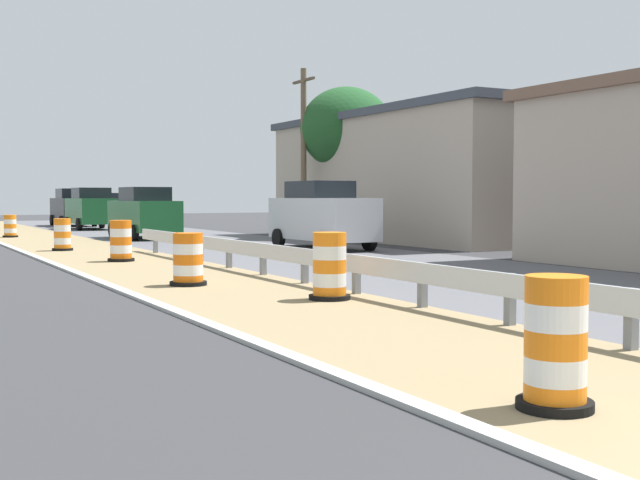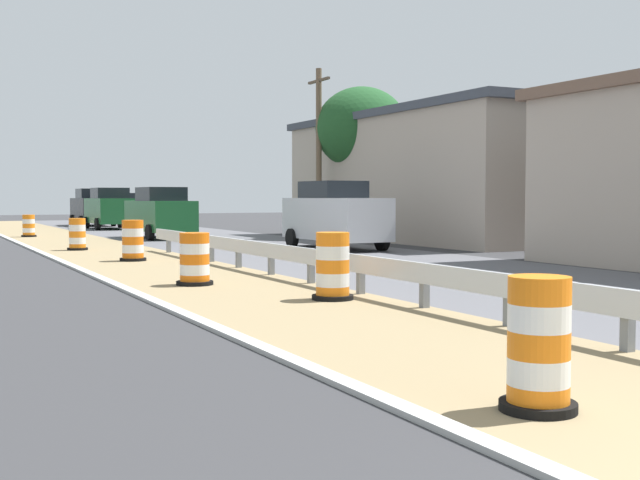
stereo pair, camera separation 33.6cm
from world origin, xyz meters
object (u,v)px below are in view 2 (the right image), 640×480
traffic_barrel_far (133,242)px  utility_pole_mid (319,150)px  traffic_barrel_mid (195,262)px  traffic_barrel_farther (77,236)px  traffic_barrel_farthest (29,227)px  car_lead_near_lane (160,213)px  car_trailing_near_lane (335,215)px  traffic_barrel_nearest (539,350)px  car_distant_a (132,208)px  car_trailing_far_lane (109,209)px  car_lead_far_lane (92,207)px  traffic_barrel_close (333,269)px

traffic_barrel_far → utility_pole_mid: (9.84, 8.39, 3.16)m
traffic_barrel_mid → traffic_barrel_farther: 11.67m
traffic_barrel_farthest → car_lead_near_lane: (4.71, -3.80, 0.63)m
car_trailing_near_lane → utility_pole_mid: size_ratio=0.67×
car_trailing_near_lane → traffic_barrel_farther: bearing=-112.8°
traffic_barrel_far → car_lead_near_lane: bearing=70.9°
traffic_barrel_nearest → traffic_barrel_far: size_ratio=0.99×
car_distant_a → car_trailing_far_lane: bearing=-19.4°
traffic_barrel_mid → car_lead_near_lane: car_lead_near_lane is taller
car_trailing_near_lane → car_lead_far_lane: bearing=-174.2°
traffic_barrel_nearest → traffic_barrel_farther: (0.31, 21.91, -0.03)m
traffic_barrel_farther → utility_pole_mid: 11.32m
traffic_barrel_nearest → car_trailing_far_lane: 39.11m
car_lead_far_lane → traffic_barrel_mid: bearing=172.5°
traffic_barrel_close → car_distant_a: size_ratio=0.26×
car_trailing_near_lane → car_trailing_far_lane: 20.27m
utility_pole_mid → traffic_barrel_farther: bearing=-162.8°
traffic_barrel_mid → car_trailing_far_lane: car_trailing_far_lane is taller
traffic_barrel_mid → traffic_barrel_far: traffic_barrel_far is taller
car_trailing_near_lane → utility_pole_mid: (2.61, 6.38, 2.54)m
car_lead_far_lane → utility_pole_mid: bearing=-163.5°
utility_pole_mid → car_trailing_far_lane: bearing=112.6°
car_trailing_near_lane → car_distant_a: size_ratio=1.09×
traffic_barrel_close → car_distant_a: (6.75, 41.41, 0.47)m
traffic_barrel_far → car_distant_a: bearing=76.3°
traffic_barrel_farthest → car_trailing_far_lane: size_ratio=0.22×
traffic_barrel_close → traffic_barrel_farther: (-1.51, 14.89, -0.05)m
car_trailing_near_lane → car_trailing_far_lane: bearing=-171.9°
car_trailing_near_lane → utility_pole_mid: 7.35m
car_trailing_far_lane → traffic_barrel_farther: bearing=164.4°
car_lead_near_lane → car_lead_far_lane: 16.29m
traffic_barrel_nearest → utility_pole_mid: (10.68, 25.12, 3.17)m
traffic_barrel_close → car_trailing_far_lane: size_ratio=0.26×
traffic_barrel_mid → car_trailing_far_lane: bearing=81.0°
car_lead_far_lane → utility_pole_mid: size_ratio=0.65×
traffic_barrel_mid → traffic_barrel_nearest: bearing=-92.5°
traffic_barrel_close → car_trailing_far_lane: car_trailing_far_lane is taller
car_distant_a → car_lead_near_lane: bearing=-9.7°
traffic_barrel_close → car_lead_far_lane: (3.36, 37.24, 0.59)m
traffic_barrel_mid → car_trailing_near_lane: car_trailing_near_lane is taller
traffic_barrel_nearest → car_trailing_near_lane: 20.41m
traffic_barrel_close → car_lead_near_lane: car_lead_near_lane is taller
traffic_barrel_farthest → car_lead_near_lane: size_ratio=0.21×
traffic_barrel_mid → car_trailing_near_lane: 11.43m
traffic_barrel_nearest → car_lead_far_lane: (5.18, 44.26, 0.61)m
traffic_barrel_mid → traffic_barrel_far: bearing=86.6°
traffic_barrel_mid → traffic_barrel_farther: (-0.15, 11.67, 0.00)m
traffic_barrel_close → car_lead_near_lane: size_ratio=0.25×
traffic_barrel_close → traffic_barrel_farther: 14.97m
traffic_barrel_farther → car_lead_near_lane: size_ratio=0.23×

